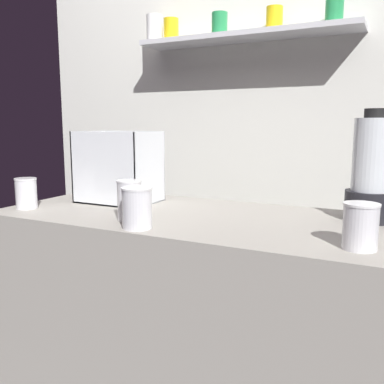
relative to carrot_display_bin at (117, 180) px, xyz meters
name	(u,v)px	position (x,y,z in m)	size (l,w,h in m)	color
counter	(192,332)	(0.39, -0.09, -0.54)	(1.40, 0.64, 0.90)	#9E998E
back_wall_unit	(259,115)	(0.39, 0.68, 0.27)	(2.60, 0.24, 2.50)	silver
carrot_display_bin	(117,180)	(0.00, 0.00, 0.00)	(0.31, 0.22, 0.29)	white
blender_pitcher	(371,175)	(0.96, 0.08, 0.06)	(0.16, 0.16, 0.37)	black
juice_cup_carrot_far_left	(26,194)	(-0.22, -0.28, -0.04)	(0.08, 0.08, 0.12)	white
juice_cup_carrot_left	(129,202)	(0.24, -0.26, -0.03)	(0.08, 0.08, 0.13)	white
juice_cup_pomegranate_middle	(137,211)	(0.33, -0.35, -0.04)	(0.09, 0.09, 0.13)	white
juice_cup_beet_right	(360,229)	(0.96, -0.28, -0.04)	(0.09, 0.09, 0.12)	white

